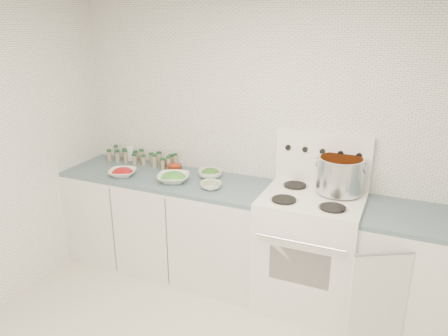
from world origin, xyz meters
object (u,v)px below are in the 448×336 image
bowl_tomato (122,172)px  bowl_snowpea (173,178)px  stove (309,247)px  stock_pot (340,173)px

bowl_tomato → bowl_snowpea: bowl_snowpea is taller
bowl_snowpea → stove: bearing=4.2°
stove → bowl_snowpea: bearing=-175.8°
stock_pot → bowl_snowpea: bearing=-170.2°
stove → bowl_tomato: stove is taller
bowl_tomato → bowl_snowpea: (0.48, 0.05, 0.00)m
stove → bowl_tomato: bearing=-175.1°
stove → stock_pot: (0.17, 0.14, 0.60)m
stock_pot → bowl_snowpea: (-1.34, -0.23, -0.15)m
stock_pot → bowl_snowpea: stock_pot is taller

